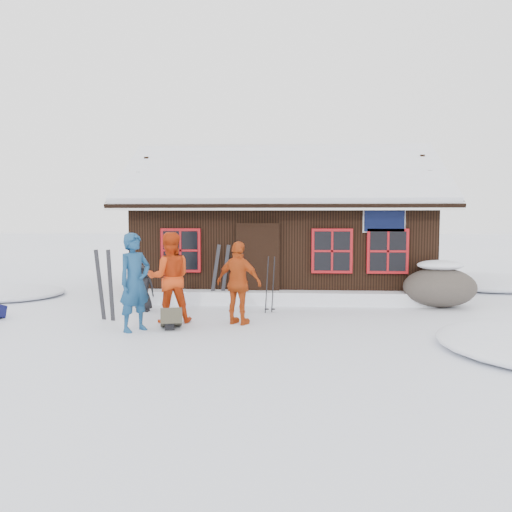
% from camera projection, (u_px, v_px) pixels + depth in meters
% --- Properties ---
extents(ground, '(120.00, 120.00, 0.00)m').
position_uv_depth(ground, '(208.00, 321.00, 10.56)').
color(ground, white).
rests_on(ground, ground).
extents(mountain_hut, '(8.90, 6.09, 4.42)m').
position_uv_depth(mountain_hut, '(282.00, 238.00, 15.30)').
color(mountain_hut, black).
rests_on(mountain_hut, ground).
extents(snow_drift, '(7.60, 0.60, 0.35)m').
position_uv_depth(snow_drift, '(281.00, 297.00, 12.69)').
color(snow_drift, white).
rests_on(snow_drift, ground).
extents(snow_mounds, '(20.60, 13.20, 0.48)m').
position_uv_depth(snow_mounds, '(287.00, 307.00, 12.31)').
color(snow_mounds, white).
rests_on(snow_mounds, ground).
extents(skier_teal, '(0.78, 0.83, 1.91)m').
position_uv_depth(skier_teal, '(135.00, 282.00, 9.62)').
color(skier_teal, navy).
rests_on(skier_teal, ground).
extents(skier_orange_left, '(1.09, 0.95, 1.90)m').
position_uv_depth(skier_orange_left, '(169.00, 277.00, 10.41)').
color(skier_orange_left, red).
rests_on(skier_orange_left, ground).
extents(skier_orange_right, '(1.09, 0.78, 1.72)m').
position_uv_depth(skier_orange_right, '(239.00, 283.00, 10.22)').
color(skier_orange_right, '#B43F12').
rests_on(skier_orange_right, ground).
extents(skier_crouched, '(0.55, 0.38, 1.09)m').
position_uv_depth(skier_crouched, '(143.00, 288.00, 11.69)').
color(skier_crouched, black).
rests_on(skier_crouched, ground).
extents(boulder, '(1.77, 1.33, 1.04)m').
position_uv_depth(boulder, '(440.00, 286.00, 12.24)').
color(boulder, '#4F473F').
rests_on(boulder, ground).
extents(ski_pair_mid, '(0.47, 0.16, 1.57)m').
position_uv_depth(ski_pair_mid, '(105.00, 286.00, 10.68)').
color(ski_pair_mid, black).
rests_on(ski_pair_mid, ground).
extents(ski_pair_right, '(0.56, 0.14, 1.57)m').
position_uv_depth(ski_pair_right, '(220.00, 275.00, 12.70)').
color(ski_pair_right, black).
rests_on(ski_pair_right, ground).
extents(ski_poles, '(0.24, 0.12, 1.35)m').
position_uv_depth(ski_poles, '(270.00, 285.00, 11.51)').
color(ski_poles, black).
rests_on(ski_poles, ground).
extents(backpack_olive, '(0.54, 0.64, 0.30)m').
position_uv_depth(backpack_olive, '(171.00, 321.00, 9.88)').
color(backpack_olive, '#3E3A2C').
rests_on(backpack_olive, ground).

